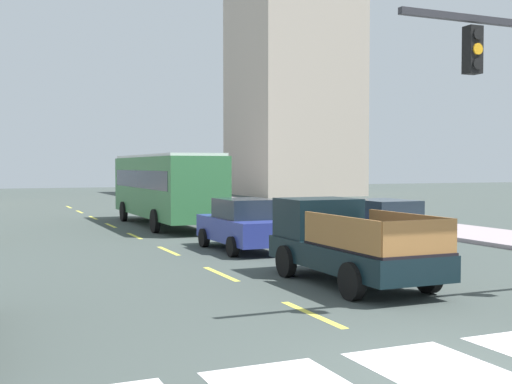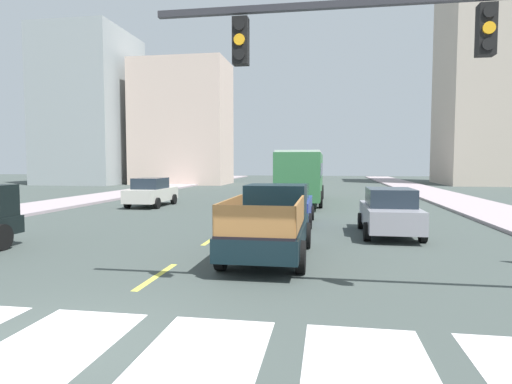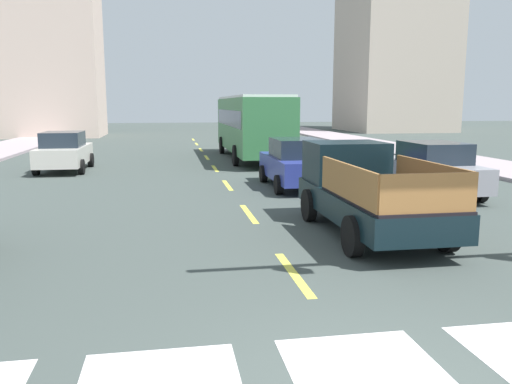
% 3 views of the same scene
% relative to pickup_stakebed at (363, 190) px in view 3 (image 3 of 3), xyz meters
% --- Properties ---
extents(sidewalk_right, '(3.97, 110.00, 0.15)m').
position_rel_pickup_stakebed_xyz_m(sidewalk_right, '(10.20, 11.20, -0.86)').
color(sidewalk_right, '#A29298').
rests_on(sidewalk_right, ground).
extents(lane_dash_0, '(0.16, 2.40, 0.01)m').
position_rel_pickup_stakebed_xyz_m(lane_dash_0, '(-2.34, -2.80, -0.93)').
color(lane_dash_0, '#D9D047').
rests_on(lane_dash_0, ground).
extents(lane_dash_1, '(0.16, 2.40, 0.01)m').
position_rel_pickup_stakebed_xyz_m(lane_dash_1, '(-2.34, 2.20, -0.93)').
color(lane_dash_1, '#D9D047').
rests_on(lane_dash_1, ground).
extents(lane_dash_2, '(0.16, 2.40, 0.01)m').
position_rel_pickup_stakebed_xyz_m(lane_dash_2, '(-2.34, 7.20, -0.93)').
color(lane_dash_2, '#D9D047').
rests_on(lane_dash_2, ground).
extents(lane_dash_3, '(0.16, 2.40, 0.01)m').
position_rel_pickup_stakebed_xyz_m(lane_dash_3, '(-2.34, 12.20, -0.93)').
color(lane_dash_3, '#D9D047').
rests_on(lane_dash_3, ground).
extents(lane_dash_4, '(0.16, 2.40, 0.01)m').
position_rel_pickup_stakebed_xyz_m(lane_dash_4, '(-2.34, 17.20, -0.93)').
color(lane_dash_4, '#D9D047').
rests_on(lane_dash_4, ground).
extents(lane_dash_5, '(0.16, 2.40, 0.01)m').
position_rel_pickup_stakebed_xyz_m(lane_dash_5, '(-2.34, 22.20, -0.93)').
color(lane_dash_5, '#D9D047').
rests_on(lane_dash_5, ground).
extents(lane_dash_6, '(0.16, 2.40, 0.01)m').
position_rel_pickup_stakebed_xyz_m(lane_dash_6, '(-2.34, 27.20, -0.93)').
color(lane_dash_6, '#D9D047').
rests_on(lane_dash_6, ground).
extents(lane_dash_7, '(0.16, 2.40, 0.01)m').
position_rel_pickup_stakebed_xyz_m(lane_dash_7, '(-2.34, 32.20, -0.93)').
color(lane_dash_7, '#D9D047').
rests_on(lane_dash_7, ground).
extents(pickup_stakebed, '(2.18, 5.20, 1.96)m').
position_rel_pickup_stakebed_xyz_m(pickup_stakebed, '(0.00, 0.00, 0.00)').
color(pickup_stakebed, black).
rests_on(pickup_stakebed, ground).
extents(city_bus, '(2.72, 10.80, 3.32)m').
position_rel_pickup_stakebed_xyz_m(city_bus, '(-0.03, 16.01, 1.02)').
color(city_bus, '#33703F').
rests_on(city_bus, ground).
extents(sedan_near_left, '(2.02, 4.40, 1.72)m').
position_rel_pickup_stakebed_xyz_m(sedan_near_left, '(-0.01, 6.33, -0.08)').
color(sedan_near_left, navy).
rests_on(sedan_near_left, ground).
extents(sedan_mid, '(2.02, 4.40, 1.72)m').
position_rel_pickup_stakebed_xyz_m(sedan_mid, '(-8.91, 12.46, -0.08)').
color(sedan_mid, beige).
rests_on(sedan_mid, ground).
extents(sedan_near_right, '(2.02, 4.40, 1.72)m').
position_rel_pickup_stakebed_xyz_m(sedan_near_right, '(3.83, 4.00, -0.08)').
color(sedan_near_right, gray).
rests_on(sedan_near_right, ground).
extents(tower_tall_centre, '(10.28, 11.13, 23.81)m').
position_rel_pickup_stakebed_xyz_m(tower_tall_centre, '(20.32, 43.46, 10.97)').
color(tower_tall_centre, '#B4A595').
rests_on(tower_tall_centre, ground).
extents(block_mid_right, '(11.20, 7.07, 14.75)m').
position_rel_pickup_stakebed_xyz_m(block_mid_right, '(-15.90, 38.67, 6.44)').
color(block_mid_right, beige).
rests_on(block_mid_right, ground).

